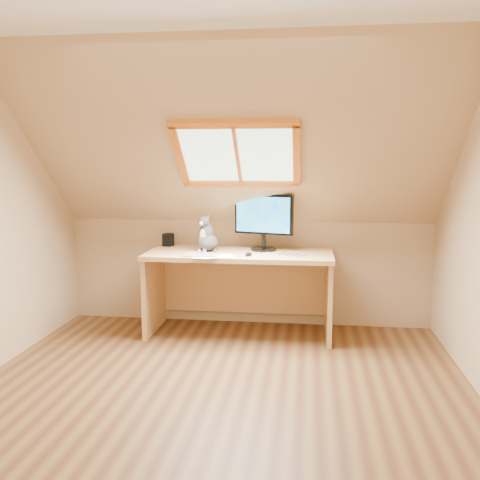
# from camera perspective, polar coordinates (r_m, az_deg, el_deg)

# --- Properties ---
(ground) EXTENTS (3.50, 3.50, 0.00)m
(ground) POSITION_cam_1_polar(r_m,az_deg,el_deg) (3.72, -2.46, -16.47)
(ground) COLOR brown
(ground) RESTS_ON ground
(room_shell) EXTENTS (3.52, 3.52, 2.41)m
(room_shell) POSITION_cam_1_polar(r_m,az_deg,el_deg) (3.29, -2.89, 6.07)
(room_shell) COLOR tan
(room_shell) RESTS_ON ground
(desk) EXTENTS (1.67, 0.73, 0.76)m
(desk) POSITION_cam_1_polar(r_m,az_deg,el_deg) (4.93, 0.06, -3.77)
(desk) COLOR #E0A96A
(desk) RESTS_ON ground
(monitor) EXTENTS (0.54, 0.23, 0.51)m
(monitor) POSITION_cam_1_polar(r_m,az_deg,el_deg) (4.87, 2.54, 2.31)
(monitor) COLOR black
(monitor) RESTS_ON desk
(cat) EXTENTS (0.26, 0.29, 0.35)m
(cat) POSITION_cam_1_polar(r_m,az_deg,el_deg) (4.85, -3.56, 0.27)
(cat) COLOR #484340
(cat) RESTS_ON desk
(desk_speaker) EXTENTS (0.11, 0.11, 0.12)m
(desk_speaker) POSITION_cam_1_polar(r_m,az_deg,el_deg) (5.19, -7.67, 0.02)
(desk_speaker) COLOR black
(desk_speaker) RESTS_ON desk
(graphics_tablet) EXTENTS (0.30, 0.22, 0.01)m
(graphics_tablet) POSITION_cam_1_polar(r_m,az_deg,el_deg) (4.64, -4.07, -1.57)
(graphics_tablet) COLOR #B2B2B7
(graphics_tablet) RESTS_ON desk
(mouse) EXTENTS (0.08, 0.11, 0.03)m
(mouse) POSITION_cam_1_polar(r_m,az_deg,el_deg) (4.60, 0.90, -1.54)
(mouse) COLOR black
(mouse) RESTS_ON desk
(papers) EXTENTS (0.35, 0.30, 0.01)m
(papers) POSITION_cam_1_polar(r_m,az_deg,el_deg) (4.59, -2.65, -1.72)
(papers) COLOR white
(papers) RESTS_ON desk
(cables) EXTENTS (0.51, 0.26, 0.01)m
(cables) POSITION_cam_1_polar(r_m,az_deg,el_deg) (4.67, 4.37, -1.56)
(cables) COLOR silver
(cables) RESTS_ON desk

